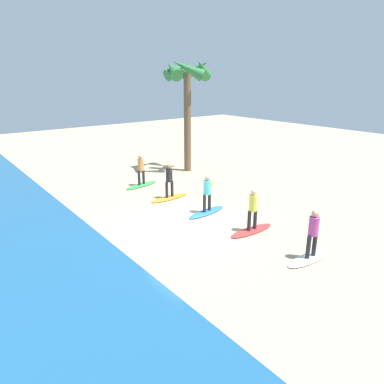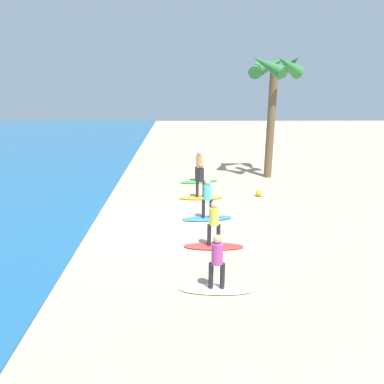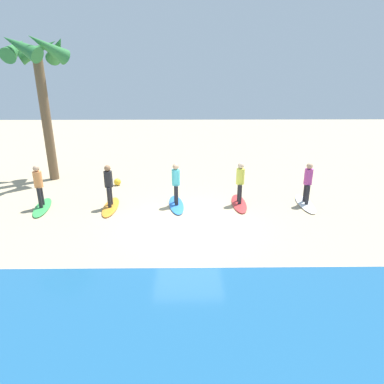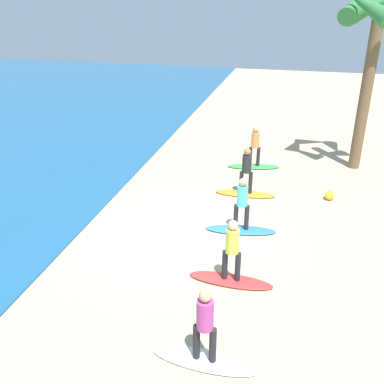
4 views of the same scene
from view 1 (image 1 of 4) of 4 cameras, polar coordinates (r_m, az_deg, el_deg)
name	(u,v)px [view 1 (image 1 of 4)]	position (r m, az deg, el deg)	size (l,w,h in m)	color
ground_plane	(184,226)	(14.10, -1.37, -5.51)	(60.00, 60.00, 0.00)	tan
surfboard_white	(310,258)	(12.31, 18.63, -10.09)	(2.10, 0.56, 0.09)	white
surfer_white	(313,230)	(11.88, 19.12, -5.87)	(0.32, 0.46, 1.64)	#232328
surfboard_red	(252,230)	(13.78, 9.66, -6.17)	(2.10, 0.56, 0.09)	red
surfer_red	(253,206)	(13.41, 9.88, -2.31)	(0.32, 0.46, 1.64)	#232328
surfboard_blue	(207,212)	(15.37, 2.43, -3.27)	(2.10, 0.56, 0.09)	blue
surfer_blue	(207,190)	(15.03, 2.48, 0.25)	(0.32, 0.46, 1.64)	#232328
surfboard_orange	(170,198)	(17.17, -3.66, -0.92)	(2.10, 0.56, 0.09)	orange
surfer_orange	(169,178)	(16.87, -3.72, 2.26)	(0.32, 0.46, 1.64)	#232328
surfboard_green	(142,185)	(19.32, -8.18, 1.14)	(2.10, 0.56, 0.09)	green
surfer_green	(141,167)	(19.05, -8.32, 3.99)	(0.32, 0.45, 1.64)	#232328
palm_tree	(187,81)	(21.53, -0.76, 17.67)	(2.88, 3.03, 6.79)	brown
beach_ball	(210,183)	(19.04, 2.91, 1.43)	(0.33, 0.33, 0.33)	yellow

